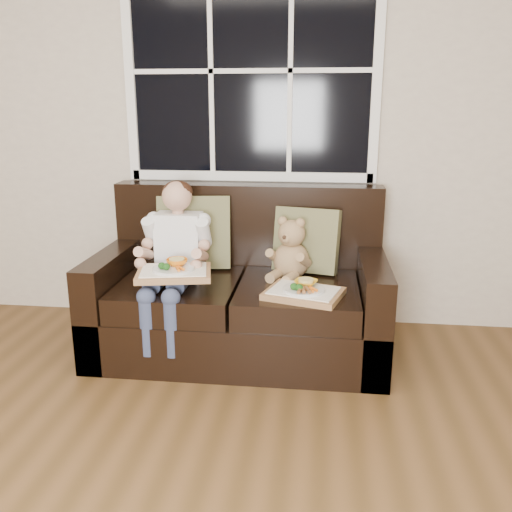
# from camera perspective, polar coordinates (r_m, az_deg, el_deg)

# --- Properties ---
(window_back) EXTENTS (1.62, 0.04, 1.37)m
(window_back) POSITION_cam_1_polar(r_m,az_deg,el_deg) (3.58, -0.57, 18.90)
(window_back) COLOR black
(window_back) RESTS_ON room_walls
(loveseat) EXTENTS (1.70, 0.92, 0.96)m
(loveseat) POSITION_cam_1_polar(r_m,az_deg,el_deg) (3.32, -1.55, -4.43)
(loveseat) COLOR black
(loveseat) RESTS_ON ground
(pillow_left) EXTENTS (0.47, 0.27, 0.46)m
(pillow_left) POSITION_cam_1_polar(r_m,az_deg,el_deg) (3.41, -6.52, 2.47)
(pillow_left) COLOR olive
(pillow_left) RESTS_ON loveseat
(pillow_right) EXTENTS (0.42, 0.26, 0.40)m
(pillow_right) POSITION_cam_1_polar(r_m,az_deg,el_deg) (3.33, 5.34, 1.67)
(pillow_right) COLOR olive
(pillow_right) RESTS_ON loveseat
(child) EXTENTS (0.39, 0.60, 0.88)m
(child) POSITION_cam_1_polar(r_m,az_deg,el_deg) (3.18, -8.54, 0.88)
(child) COLOR white
(child) RESTS_ON loveseat
(teddy_bear) EXTENTS (0.27, 0.32, 0.38)m
(teddy_bear) POSITION_cam_1_polar(r_m,az_deg,el_deg) (3.22, 3.74, 0.35)
(teddy_bear) COLOR tan
(teddy_bear) RESTS_ON loveseat
(tray_left) EXTENTS (0.45, 0.38, 0.09)m
(tray_left) POSITION_cam_1_polar(r_m,az_deg,el_deg) (2.98, -8.62, -1.58)
(tray_left) COLOR #AA834C
(tray_left) RESTS_ON child
(tray_right) EXTENTS (0.46, 0.40, 0.09)m
(tray_right) POSITION_cam_1_polar(r_m,az_deg,el_deg) (2.93, 5.06, -3.76)
(tray_right) COLOR #AA834C
(tray_right) RESTS_ON loveseat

